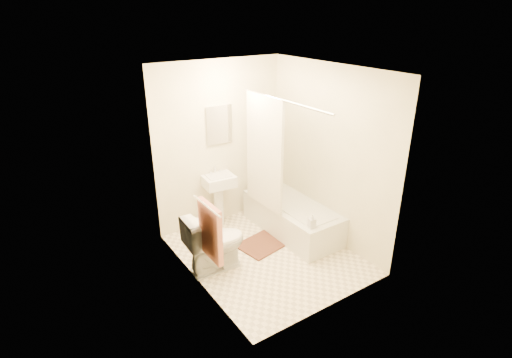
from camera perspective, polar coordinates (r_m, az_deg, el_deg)
floor at (r=5.40m, az=1.50°, el=-10.68°), size 2.40×2.40×0.00m
ceiling at (r=4.52m, az=1.82°, el=15.44°), size 2.40×2.40×0.00m
wall_back at (r=5.79m, az=-5.24°, el=4.90°), size 2.00×0.02×2.40m
wall_left at (r=4.38m, az=-9.12°, el=-1.53°), size 0.02×2.40×2.40m
wall_right at (r=5.44m, az=10.30°, el=3.38°), size 0.02×2.40×2.40m
mirror at (r=5.69m, az=-5.25°, el=7.72°), size 0.40×0.03×0.55m
curtain_rod at (r=4.85m, az=4.01°, el=11.13°), size 0.03×1.70×0.03m
shower_curtain at (r=5.37m, az=1.19°, el=3.73°), size 0.04×0.80×1.55m
towel_bar at (r=4.23m, az=-7.09°, el=-3.82°), size 0.02×0.60×0.02m
towel at (r=4.40m, az=-6.54°, el=-7.44°), size 0.06×0.45×0.66m
toilet_paper at (r=4.73m, az=-8.59°, el=-6.34°), size 0.11×0.12×0.12m
toilet at (r=4.96m, az=-5.87°, el=-9.05°), size 0.78×0.47×0.74m
sink at (r=5.92m, az=-5.31°, el=-2.73°), size 0.47×0.39×0.86m
bathtub at (r=5.83m, az=5.14°, el=-5.48°), size 0.68×1.56×0.44m
bath_mat at (r=5.59m, az=1.03°, el=-9.22°), size 0.74×0.61×0.02m
soap_bottle at (r=5.13m, az=8.00°, el=-5.95°), size 0.10×0.10×0.19m
scrub_brush at (r=6.03m, az=2.26°, el=-1.83°), size 0.13×0.20×0.04m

